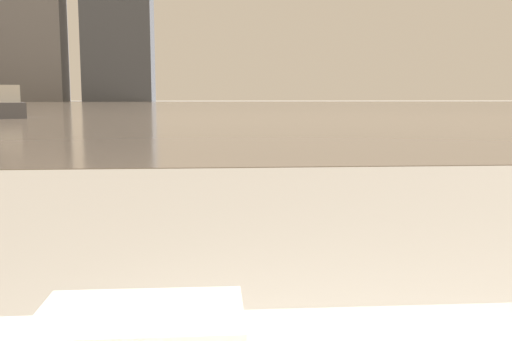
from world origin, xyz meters
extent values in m
cube|color=white|center=(-0.20, 0.79, 0.55)|extent=(0.30, 0.19, 0.04)
cube|color=gray|center=(0.00, 62.00, 0.01)|extent=(180.00, 110.00, 0.01)
cube|color=#4C4C51|center=(-8.84, 25.21, 0.33)|extent=(2.44, 3.87, 0.64)
cube|color=silver|center=(-8.84, 25.21, 1.02)|extent=(1.33, 1.60, 0.73)
cube|color=slate|center=(-36.20, 118.00, 16.25)|extent=(13.21, 6.43, 32.51)
camera|label=1|loc=(-0.09, 0.00, 0.87)|focal=40.00mm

